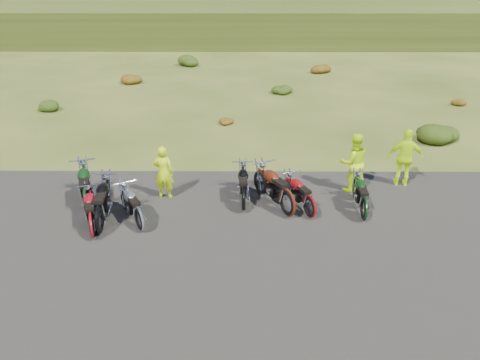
{
  "coord_description": "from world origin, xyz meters",
  "views": [
    {
      "loc": [
        0.41,
        -10.71,
        6.61
      ],
      "look_at": [
        0.34,
        1.37,
        0.93
      ],
      "focal_mm": 35.0,
      "sensor_mm": 36.0,
      "label": 1
    }
  ],
  "objects_px": {
    "motorcycle_3": "(141,231)",
    "motorcycle_7": "(363,220)",
    "motorcycle_0": "(101,233)",
    "person_middle": "(164,173)"
  },
  "relations": [
    {
      "from": "motorcycle_0",
      "to": "motorcycle_3",
      "type": "height_order",
      "value": "motorcycle_0"
    },
    {
      "from": "motorcycle_3",
      "to": "person_middle",
      "type": "height_order",
      "value": "person_middle"
    },
    {
      "from": "person_middle",
      "to": "motorcycle_0",
      "type": "bearing_deg",
      "value": 62.72
    },
    {
      "from": "motorcycle_3",
      "to": "motorcycle_0",
      "type": "bearing_deg",
      "value": 67.57
    },
    {
      "from": "motorcycle_3",
      "to": "motorcycle_7",
      "type": "distance_m",
      "value": 6.17
    },
    {
      "from": "motorcycle_7",
      "to": "motorcycle_0",
      "type": "bearing_deg",
      "value": 97.91
    },
    {
      "from": "motorcycle_0",
      "to": "motorcycle_7",
      "type": "relative_size",
      "value": 1.17
    },
    {
      "from": "motorcycle_3",
      "to": "motorcycle_7",
      "type": "bearing_deg",
      "value": -113.73
    },
    {
      "from": "motorcycle_7",
      "to": "motorcycle_3",
      "type": "bearing_deg",
      "value": 97.72
    },
    {
      "from": "motorcycle_7",
      "to": "person_middle",
      "type": "height_order",
      "value": "person_middle"
    }
  ]
}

